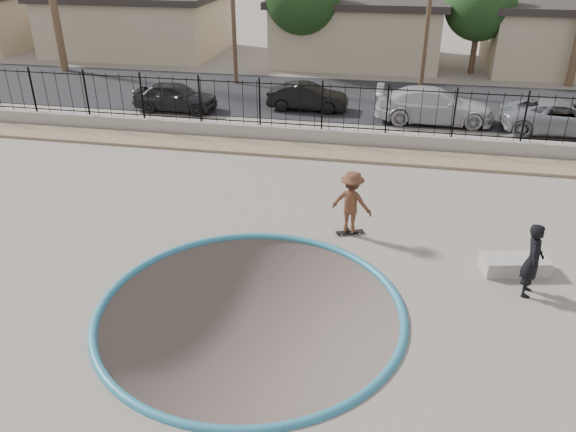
% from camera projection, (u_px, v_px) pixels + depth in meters
% --- Properties ---
extents(ground, '(120.00, 120.00, 2.20)m').
position_uv_depth(ground, '(326.00, 154.00, 24.51)').
color(ground, gray).
rests_on(ground, ground).
extents(bowl_pit, '(6.84, 6.84, 1.80)m').
position_uv_depth(bowl_pit, '(251.00, 310.00, 12.66)').
color(bowl_pit, '#4D413B').
rests_on(bowl_pit, ground).
extents(coping_ring, '(7.04, 7.04, 0.20)m').
position_uv_depth(coping_ring, '(251.00, 310.00, 12.66)').
color(coping_ring, teal).
rests_on(coping_ring, ground).
extents(rock_strip, '(42.00, 1.60, 0.11)m').
position_uv_depth(rock_strip, '(317.00, 151.00, 21.54)').
color(rock_strip, '#9A8565').
rests_on(rock_strip, ground).
extents(retaining_wall, '(42.00, 0.45, 0.60)m').
position_uv_depth(retaining_wall, '(321.00, 136.00, 22.39)').
color(retaining_wall, gray).
rests_on(retaining_wall, ground).
extents(fence, '(40.00, 0.04, 1.80)m').
position_uv_depth(fence, '(322.00, 107.00, 21.84)').
color(fence, black).
rests_on(fence, retaining_wall).
extents(street, '(90.00, 8.00, 0.04)m').
position_uv_depth(street, '(340.00, 98.00, 28.36)').
color(street, black).
rests_on(street, ground).
extents(house_west, '(11.60, 8.60, 3.90)m').
position_uv_depth(house_west, '(138.00, 22.00, 38.33)').
color(house_west, tan).
rests_on(house_west, ground).
extents(house_center, '(10.60, 8.60, 3.90)m').
position_uv_depth(house_center, '(358.00, 29.00, 35.76)').
color(house_center, tan).
rests_on(house_center, ground).
extents(street_tree_mid, '(3.96, 3.96, 5.83)m').
position_uv_depth(street_tree_mid, '(480.00, 5.00, 31.53)').
color(street_tree_mid, '#473323').
rests_on(street_tree_mid, ground).
extents(skater, '(1.29, 0.95, 1.79)m').
position_uv_depth(skater, '(351.00, 205.00, 15.43)').
color(skater, brown).
rests_on(skater, ground).
extents(skateboard, '(0.81, 0.47, 0.07)m').
position_uv_depth(skateboard, '(350.00, 232.00, 15.81)').
color(skateboard, black).
rests_on(skateboard, ground).
extents(videographer, '(0.57, 0.74, 1.82)m').
position_uv_depth(videographer, '(533.00, 260.00, 12.85)').
color(videographer, black).
rests_on(videographer, ground).
extents(concrete_ledge, '(1.71, 1.02, 0.40)m').
position_uv_depth(concrete_ledge, '(515.00, 265.00, 14.01)').
color(concrete_ledge, '#A49A91').
rests_on(concrete_ledge, ground).
extents(car_a, '(3.90, 1.60, 1.32)m').
position_uv_depth(car_a, '(175.00, 96.00, 26.17)').
color(car_a, black).
rests_on(car_a, street).
extents(car_b, '(3.73, 1.33, 1.23)m').
position_uv_depth(car_b, '(308.00, 97.00, 26.27)').
color(car_b, black).
rests_on(car_b, street).
extents(car_c, '(5.14, 2.13, 1.49)m').
position_uv_depth(car_c, '(434.00, 105.00, 24.55)').
color(car_c, '#BCBCBF').
rests_on(car_c, street).
extents(car_d, '(4.89, 2.28, 1.36)m').
position_uv_depth(car_d, '(562.00, 117.00, 23.25)').
color(car_d, '#94979C').
rests_on(car_d, street).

